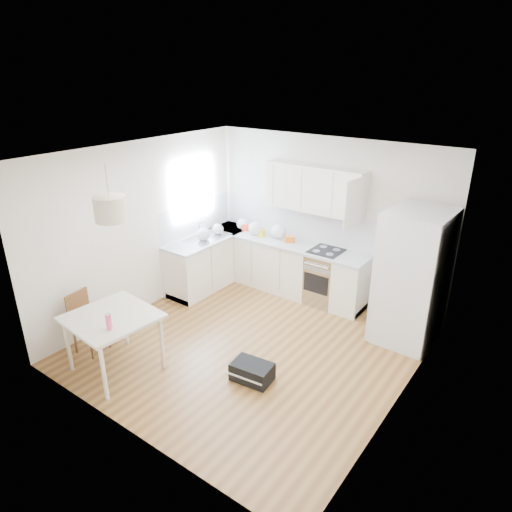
{
  "coord_description": "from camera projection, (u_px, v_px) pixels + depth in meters",
  "views": [
    {
      "loc": [
        3.32,
        -4.41,
        3.69
      ],
      "look_at": [
        -0.19,
        0.4,
        1.21
      ],
      "focal_mm": 32.0,
      "sensor_mm": 36.0,
      "label": 1
    }
  ],
  "objects": [
    {
      "name": "cabinets_left",
      "position": [
        210.0,
        261.0,
        8.22
      ],
      "size": [
        0.6,
        1.8,
        0.88
      ],
      "primitive_type": "cube",
      "color": "white",
      "rests_on": "floor"
    },
    {
      "name": "wall_left",
      "position": [
        143.0,
        228.0,
        7.14
      ],
      "size": [
        0.0,
        4.2,
        4.2
      ],
      "primitive_type": "plane",
      "rotation": [
        1.57,
        0.0,
        1.57
      ],
      "color": "silver",
      "rests_on": "floor"
    },
    {
      "name": "cabinets_back",
      "position": [
        284.0,
        266.0,
        8.01
      ],
      "size": [
        3.0,
        0.6,
        0.88
      ],
      "primitive_type": "cube",
      "color": "white",
      "rests_on": "floor"
    },
    {
      "name": "snack_red",
      "position": [
        247.0,
        227.0,
        8.31
      ],
      "size": [
        0.21,
        0.19,
        0.12
      ],
      "primitive_type": "cube",
      "rotation": [
        0.0,
        0.0,
        0.54
      ],
      "color": "red",
      "rests_on": "counter_back"
    },
    {
      "name": "window_glassblock",
      "position": [
        193.0,
        189.0,
        7.84
      ],
      "size": [
        0.02,
        1.0,
        1.0
      ],
      "primitive_type": "cube",
      "color": "#BFE0F9",
      "rests_on": "wall_left"
    },
    {
      "name": "wall_right",
      "position": [
        408.0,
        304.0,
        4.85
      ],
      "size": [
        0.0,
        4.2,
        4.2
      ],
      "primitive_type": "plane",
      "rotation": [
        1.57,
        0.0,
        -1.57
      ],
      "color": "silver",
      "rests_on": "floor"
    },
    {
      "name": "floor",
      "position": [
        250.0,
        346.0,
        6.51
      ],
      "size": [
        4.2,
        4.2,
        0.0
      ],
      "primitive_type": "plane",
      "color": "brown",
      "rests_on": "ground"
    },
    {
      "name": "backsplash_back",
      "position": [
        294.0,
        221.0,
        7.94
      ],
      "size": [
        3.0,
        0.01,
        0.58
      ],
      "primitive_type": "cube",
      "color": "white",
      "rests_on": "wall_back"
    },
    {
      "name": "gym_bag",
      "position": [
        252.0,
        372.0,
        5.77
      ],
      "size": [
        0.54,
        0.39,
        0.23
      ],
      "primitive_type": "cube",
      "rotation": [
        0.0,
        0.0,
        0.11
      ],
      "color": "black",
      "rests_on": "floor"
    },
    {
      "name": "backsplash_left",
      "position": [
        196.0,
        218.0,
        8.08
      ],
      "size": [
        0.01,
        1.8,
        0.58
      ],
      "primitive_type": "cube",
      "color": "white",
      "rests_on": "wall_left"
    },
    {
      "name": "grocery_bag_b",
      "position": [
        255.0,
        229.0,
        8.06
      ],
      "size": [
        0.27,
        0.23,
        0.24
      ],
      "primitive_type": "ellipsoid",
      "color": "white",
      "rests_on": "counter_back"
    },
    {
      "name": "counter_back",
      "position": [
        285.0,
        242.0,
        7.84
      ],
      "size": [
        3.02,
        0.64,
        0.04
      ],
      "primitive_type": "cube",
      "color": "silver",
      "rests_on": "cabinets_back"
    },
    {
      "name": "counter_left",
      "position": [
        209.0,
        238.0,
        8.04
      ],
      "size": [
        0.64,
        1.82,
        0.04
      ],
      "primitive_type": "cube",
      "color": "silver",
      "rests_on": "cabinets_left"
    },
    {
      "name": "refrigerator",
      "position": [
        414.0,
        277.0,
        6.37
      ],
      "size": [
        0.94,
        0.99,
        1.93
      ],
      "primitive_type": null,
      "rotation": [
        0.0,
        0.0,
        -0.03
      ],
      "color": "silver",
      "rests_on": "floor"
    },
    {
      "name": "drink_bottle",
      "position": [
        108.0,
        321.0,
        5.38
      ],
      "size": [
        0.08,
        0.08,
        0.24
      ],
      "primitive_type": "cylinder",
      "rotation": [
        0.0,
        0.0,
        -0.13
      ],
      "color": "#E33F6E",
      "rests_on": "dining_table"
    },
    {
      "name": "dining_chair",
      "position": [
        90.0,
        323.0,
        6.25
      ],
      "size": [
        0.41,
        0.41,
        0.87
      ],
      "primitive_type": null,
      "rotation": [
        0.0,
        0.0,
        0.13
      ],
      "color": "#4D2D17",
      "rests_on": "floor"
    },
    {
      "name": "sink",
      "position": [
        207.0,
        238.0,
        8.0
      ],
      "size": [
        0.5,
        0.8,
        0.16
      ],
      "primitive_type": null,
      "color": "#B1B3B6",
      "rests_on": "counter_left"
    },
    {
      "name": "upper_cabinets",
      "position": [
        315.0,
        189.0,
        7.32
      ],
      "size": [
        1.7,
        0.32,
        0.75
      ],
      "primitive_type": "cube",
      "color": "white",
      "rests_on": "wall_back"
    },
    {
      "name": "snack_yellow",
      "position": [
        260.0,
        233.0,
        8.04
      ],
      "size": [
        0.19,
        0.14,
        0.12
      ],
      "primitive_type": "cube",
      "rotation": [
        0.0,
        0.0,
        -0.15
      ],
      "color": "yellow",
      "rests_on": "counter_back"
    },
    {
      "name": "wall_back",
      "position": [
        326.0,
        219.0,
        7.56
      ],
      "size": [
        4.2,
        0.0,
        4.2
      ],
      "primitive_type": "plane",
      "rotation": [
        1.57,
        0.0,
        0.0
      ],
      "color": "silver",
      "rests_on": "floor"
    },
    {
      "name": "dining_table",
      "position": [
        112.0,
        322.0,
        5.76
      ],
      "size": [
        1.1,
        1.1,
        0.79
      ],
      "rotation": [
        0.0,
        0.0,
        -0.1
      ],
      "color": "beige",
      "rests_on": "floor"
    },
    {
      "name": "grocery_bag_d",
      "position": [
        218.0,
        229.0,
        8.11
      ],
      "size": [
        0.21,
        0.18,
        0.19
      ],
      "primitive_type": "ellipsoid",
      "color": "white",
      "rests_on": "counter_back"
    },
    {
      "name": "range_oven",
      "position": [
        325.0,
        278.0,
        7.58
      ],
      "size": [
        0.5,
        0.61,
        0.88
      ],
      "primitive_type": null,
      "color": "#B1B3B6",
      "rests_on": "floor"
    },
    {
      "name": "grocery_bag_a",
      "position": [
        242.0,
        224.0,
        8.35
      ],
      "size": [
        0.22,
        0.19,
        0.2
      ],
      "primitive_type": "ellipsoid",
      "color": "white",
      "rests_on": "counter_back"
    },
    {
      "name": "pendant_lamp",
      "position": [
        110.0,
        209.0,
        5.23
      ],
      "size": [
        0.41,
        0.41,
        0.29
      ],
      "primitive_type": "cylinder",
      "rotation": [
        0.0,
        0.0,
        0.1
      ],
      "color": "#C0B594",
      "rests_on": "ceiling"
    },
    {
      "name": "grocery_bag_c",
      "position": [
        278.0,
        232.0,
        7.9
      ],
      "size": [
        0.28,
        0.23,
        0.25
      ],
      "primitive_type": "ellipsoid",
      "color": "white",
      "rests_on": "counter_back"
    },
    {
      "name": "ceiling",
      "position": [
        249.0,
        156.0,
        5.48
      ],
      "size": [
        4.2,
        4.2,
        0.0
      ],
      "primitive_type": "plane",
      "rotation": [
        3.14,
        0.0,
        0.0
      ],
      "color": "white",
      "rests_on": "wall_back"
    },
    {
      "name": "grocery_bag_e",
      "position": [
        203.0,
        234.0,
        7.82
      ],
      "size": [
        0.24,
        0.21,
        0.22
      ],
      "primitive_type": "ellipsoid",
      "color": "white",
      "rests_on": "counter_left"
    },
    {
      "name": "snack_orange",
      "position": [
        290.0,
        239.0,
        7.75
      ],
      "size": [
        0.19,
        0.16,
        0.11
      ],
      "primitive_type": "cube",
      "rotation": [
        0.0,
        0.0,
        0.47
      ],
      "color": "#CD5A12",
      "rests_on": "counter_back"
    }
  ]
}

